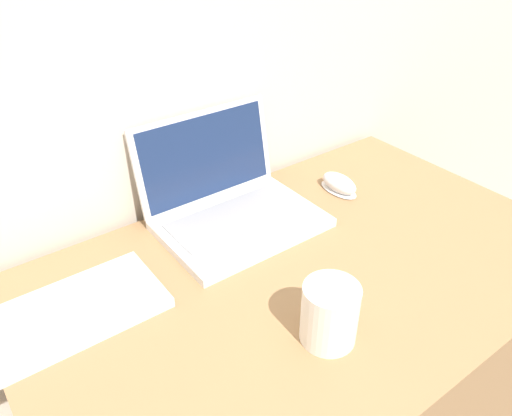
{
  "coord_description": "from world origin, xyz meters",
  "views": [
    {
      "loc": [
        -0.56,
        -0.22,
        1.36
      ],
      "look_at": [
        -0.03,
        0.5,
        0.79
      ],
      "focal_mm": 35.0,
      "sensor_mm": 36.0,
      "label": 1
    }
  ],
  "objects_px": {
    "computer_mouse": "(339,184)",
    "laptop": "(229,201)",
    "drink_cup": "(330,313)",
    "external_keyboard": "(52,321)"
  },
  "relations": [
    {
      "from": "laptop",
      "to": "drink_cup",
      "type": "bearing_deg",
      "value": -99.86
    },
    {
      "from": "laptop",
      "to": "computer_mouse",
      "type": "bearing_deg",
      "value": -11.83
    },
    {
      "from": "laptop",
      "to": "external_keyboard",
      "type": "bearing_deg",
      "value": -167.92
    },
    {
      "from": "laptop",
      "to": "external_keyboard",
      "type": "xyz_separation_m",
      "value": [
        -0.44,
        -0.1,
        -0.04
      ]
    },
    {
      "from": "drink_cup",
      "to": "computer_mouse",
      "type": "height_order",
      "value": "drink_cup"
    },
    {
      "from": "laptop",
      "to": "computer_mouse",
      "type": "distance_m",
      "value": 0.3
    },
    {
      "from": "drink_cup",
      "to": "computer_mouse",
      "type": "xyz_separation_m",
      "value": [
        0.37,
        0.34,
        -0.04
      ]
    },
    {
      "from": "external_keyboard",
      "to": "computer_mouse",
      "type": "bearing_deg",
      "value": 2.58
    },
    {
      "from": "computer_mouse",
      "to": "external_keyboard",
      "type": "height_order",
      "value": "computer_mouse"
    },
    {
      "from": "computer_mouse",
      "to": "laptop",
      "type": "bearing_deg",
      "value": 168.17
    }
  ]
}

